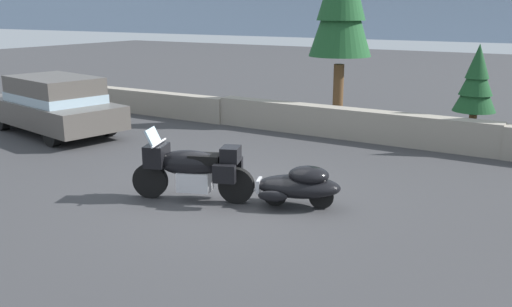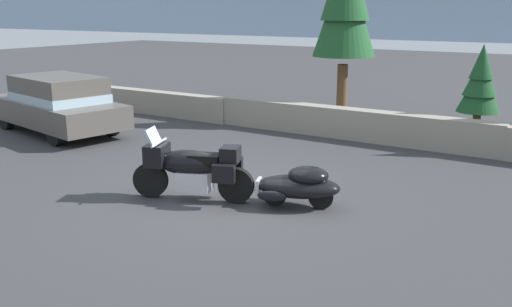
{
  "view_description": "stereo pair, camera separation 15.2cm",
  "coord_description": "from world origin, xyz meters",
  "views": [
    {
      "loc": [
        5.56,
        -8.13,
        3.43
      ],
      "look_at": [
        0.46,
        0.29,
        0.85
      ],
      "focal_mm": 38.68,
      "sensor_mm": 36.0,
      "label": 1
    },
    {
      "loc": [
        5.69,
        -8.05,
        3.43
      ],
      "look_at": [
        0.46,
        0.29,
        0.85
      ],
      "focal_mm": 38.68,
      "sensor_mm": 36.0,
      "label": 2
    }
  ],
  "objects": [
    {
      "name": "pine_tree_far_right",
      "position": [
        3.06,
        7.01,
        1.62
      ],
      "size": [
        1.1,
        1.1,
        2.6
      ],
      "color": "brown",
      "rests_on": "ground"
    },
    {
      "name": "ground_plane",
      "position": [
        0.0,
        0.0,
        0.0
      ],
      "size": [
        80.0,
        80.0,
        0.0
      ],
      "primitive_type": "plane",
      "color": "#38383A"
    },
    {
      "name": "suv_at_left_edge",
      "position": [
        -7.31,
        2.05,
        0.84
      ],
      "size": [
        5.08,
        2.83,
        1.63
      ],
      "color": "black",
      "rests_on": "ground"
    },
    {
      "name": "stone_guard_wall",
      "position": [
        0.18,
        5.76,
        0.4
      ],
      "size": [
        24.0,
        0.58,
        0.83
      ],
      "color": "gray",
      "rests_on": "ground"
    },
    {
      "name": "car_shaped_trailer",
      "position": [
        1.38,
        0.24,
        0.41
      ],
      "size": [
        2.19,
        1.18,
        0.76
      ],
      "color": "black",
      "rests_on": "ground"
    },
    {
      "name": "touring_motorcycle",
      "position": [
        -0.46,
        -0.45,
        0.62
      ],
      "size": [
        2.21,
        1.22,
        1.33
      ],
      "color": "black",
      "rests_on": "ground"
    }
  ]
}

